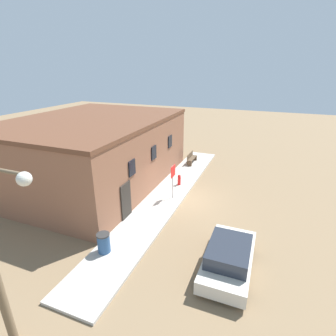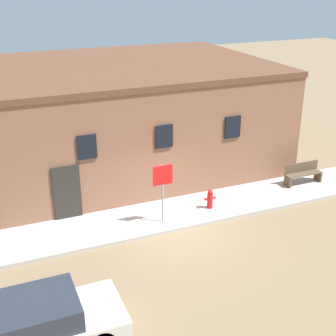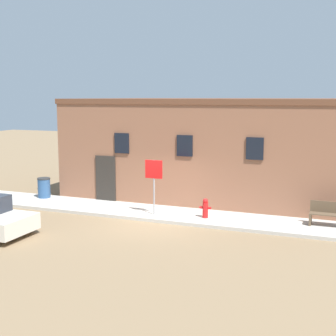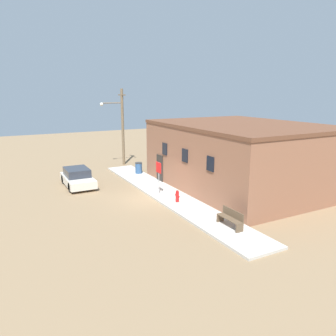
{
  "view_description": "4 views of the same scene",
  "coord_description": "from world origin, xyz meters",
  "px_view_note": "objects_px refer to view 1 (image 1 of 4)",
  "views": [
    {
      "loc": [
        -14.53,
        -4.61,
        8.13
      ],
      "look_at": [
        0.13,
        1.16,
        2.0
      ],
      "focal_mm": 28.0,
      "sensor_mm": 36.0,
      "label": 1
    },
    {
      "loc": [
        -5.89,
        -13.25,
        8.62
      ],
      "look_at": [
        0.13,
        1.16,
        2.0
      ],
      "focal_mm": 50.0,
      "sensor_mm": 36.0,
      "label": 2
    },
    {
      "loc": [
        7.0,
        -16.27,
        4.87
      ],
      "look_at": [
        0.13,
        1.16,
        2.0
      ],
      "focal_mm": 50.0,
      "sensor_mm": 36.0,
      "label": 3
    },
    {
      "loc": [
        19.16,
        -8.92,
        7.0
      ],
      "look_at": [
        0.13,
        1.16,
        2.0
      ],
      "focal_mm": 35.0,
      "sensor_mm": 36.0,
      "label": 4
    }
  ],
  "objects_px": {
    "bench": "(191,158)",
    "trash_bin": "(104,243)",
    "parked_car": "(229,257)",
    "fire_hydrant": "(179,180)",
    "stop_sign": "(173,175)"
  },
  "relations": [
    {
      "from": "bench",
      "to": "trash_bin",
      "type": "relative_size",
      "value": 1.77
    },
    {
      "from": "bench",
      "to": "parked_car",
      "type": "relative_size",
      "value": 0.41
    },
    {
      "from": "fire_hydrant",
      "to": "trash_bin",
      "type": "height_order",
      "value": "trash_bin"
    },
    {
      "from": "stop_sign",
      "to": "bench",
      "type": "relative_size",
      "value": 1.33
    },
    {
      "from": "fire_hydrant",
      "to": "stop_sign",
      "type": "bearing_deg",
      "value": -172.08
    },
    {
      "from": "fire_hydrant",
      "to": "bench",
      "type": "xyz_separation_m",
      "value": [
        4.74,
        0.52,
        0.06
      ]
    },
    {
      "from": "bench",
      "to": "fire_hydrant",
      "type": "bearing_deg",
      "value": -173.74
    },
    {
      "from": "bench",
      "to": "trash_bin",
      "type": "bearing_deg",
      "value": 178.78
    },
    {
      "from": "bench",
      "to": "parked_car",
      "type": "distance_m",
      "value": 12.96
    },
    {
      "from": "stop_sign",
      "to": "parked_car",
      "type": "distance_m",
      "value": 6.78
    },
    {
      "from": "fire_hydrant",
      "to": "trash_bin",
      "type": "xyz_separation_m",
      "value": [
        -8.2,
        0.8,
        0.09
      ]
    },
    {
      "from": "parked_car",
      "to": "trash_bin",
      "type": "bearing_deg",
      "value": 101.02
    },
    {
      "from": "stop_sign",
      "to": "parked_car",
      "type": "bearing_deg",
      "value": -138.98
    },
    {
      "from": "stop_sign",
      "to": "parked_car",
      "type": "relative_size",
      "value": 0.55
    },
    {
      "from": "fire_hydrant",
      "to": "stop_sign",
      "type": "distance_m",
      "value": 2.41
    }
  ]
}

